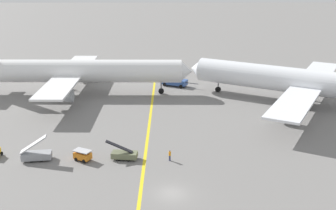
{
  "coord_description": "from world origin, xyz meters",
  "views": [
    {
      "loc": [
        -0.73,
        -49.61,
        29.02
      ],
      "look_at": [
        -0.36,
        25.41,
        4.0
      ],
      "focal_mm": 45.06,
      "sensor_mm": 36.0,
      "label": 1
    }
  ],
  "objects_px": {
    "pushback_tug": "(174,81)",
    "airliner_being_pushed": "(300,82)",
    "gse_belt_loader_portside": "(124,154)",
    "ground_crew_marshaller_foreground": "(170,155)",
    "gse_stair_truck_yellow": "(36,154)",
    "airliner_at_gate_left": "(78,71)",
    "gse_baggage_cart_near_cluster": "(83,155)"
  },
  "relations": [
    {
      "from": "airliner_at_gate_left",
      "to": "airliner_being_pushed",
      "type": "bearing_deg",
      "value": -8.91
    },
    {
      "from": "airliner_at_gate_left",
      "to": "gse_baggage_cart_near_cluster",
      "type": "xyz_separation_m",
      "value": [
        7.59,
        -36.01,
        -4.52
      ]
    },
    {
      "from": "pushback_tug",
      "to": "gse_baggage_cart_near_cluster",
      "type": "xyz_separation_m",
      "value": [
        -15.03,
        -42.46,
        -0.41
      ]
    },
    {
      "from": "ground_crew_marshaller_foreground",
      "to": "gse_baggage_cart_near_cluster",
      "type": "bearing_deg",
      "value": 179.29
    },
    {
      "from": "airliner_being_pushed",
      "to": "pushback_tug",
      "type": "height_order",
      "value": "airliner_being_pushed"
    },
    {
      "from": "pushback_tug",
      "to": "airliner_being_pushed",
      "type": "bearing_deg",
      "value": -27.81
    },
    {
      "from": "gse_stair_truck_yellow",
      "to": "ground_crew_marshaller_foreground",
      "type": "relative_size",
      "value": 2.78
    },
    {
      "from": "airliner_being_pushed",
      "to": "gse_belt_loader_portside",
      "type": "relative_size",
      "value": 9.38
    },
    {
      "from": "airliner_being_pushed",
      "to": "gse_belt_loader_portside",
      "type": "xyz_separation_m",
      "value": [
        -35.58,
        -27.85,
        -4.16
      ]
    },
    {
      "from": "pushback_tug",
      "to": "gse_belt_loader_portside",
      "type": "xyz_separation_m",
      "value": [
        -8.6,
        -42.08,
        -0.45
      ]
    },
    {
      "from": "gse_belt_loader_portside",
      "to": "gse_stair_truck_yellow",
      "type": "bearing_deg",
      "value": -178.87
    },
    {
      "from": "airliner_being_pushed",
      "to": "gse_baggage_cart_near_cluster",
      "type": "xyz_separation_m",
      "value": [
        -42.01,
        -28.23,
        -4.12
      ]
    },
    {
      "from": "gse_stair_truck_yellow",
      "to": "airliner_being_pushed",
      "type": "bearing_deg",
      "value": 29.74
    },
    {
      "from": "gse_belt_loader_portside",
      "to": "airliner_being_pushed",
      "type": "bearing_deg",
      "value": 38.05
    },
    {
      "from": "airliner_at_gate_left",
      "to": "gse_baggage_cart_near_cluster",
      "type": "bearing_deg",
      "value": -78.1
    },
    {
      "from": "pushback_tug",
      "to": "gse_stair_truck_yellow",
      "type": "distance_m",
      "value": 47.84
    },
    {
      "from": "airliner_at_gate_left",
      "to": "gse_belt_loader_portside",
      "type": "relative_size",
      "value": 10.5
    },
    {
      "from": "airliner_being_pushed",
      "to": "gse_belt_loader_portside",
      "type": "height_order",
      "value": "airliner_being_pushed"
    },
    {
      "from": "gse_stair_truck_yellow",
      "to": "gse_baggage_cart_near_cluster",
      "type": "bearing_deg",
      "value": -0.88
    },
    {
      "from": "pushback_tug",
      "to": "ground_crew_marshaller_foreground",
      "type": "xyz_separation_m",
      "value": [
        -1.45,
        -42.63,
        -0.37
      ]
    },
    {
      "from": "airliner_at_gate_left",
      "to": "gse_belt_loader_portside",
      "type": "bearing_deg",
      "value": -68.53
    },
    {
      "from": "airliner_being_pushed",
      "to": "gse_baggage_cart_near_cluster",
      "type": "bearing_deg",
      "value": -146.1
    },
    {
      "from": "airliner_at_gate_left",
      "to": "airliner_being_pushed",
      "type": "xyz_separation_m",
      "value": [
        49.59,
        -7.78,
        -0.4
      ]
    },
    {
      "from": "airliner_at_gate_left",
      "to": "gse_baggage_cart_near_cluster",
      "type": "distance_m",
      "value": 37.08
    },
    {
      "from": "airliner_at_gate_left",
      "to": "pushback_tug",
      "type": "height_order",
      "value": "airliner_at_gate_left"
    },
    {
      "from": "gse_belt_loader_portside",
      "to": "ground_crew_marshaller_foreground",
      "type": "distance_m",
      "value": 7.17
    },
    {
      "from": "gse_stair_truck_yellow",
      "to": "gse_baggage_cart_near_cluster",
      "type": "distance_m",
      "value": 7.22
    },
    {
      "from": "gse_baggage_cart_near_cluster",
      "to": "gse_stair_truck_yellow",
      "type": "bearing_deg",
      "value": 179.12
    },
    {
      "from": "gse_belt_loader_portside",
      "to": "airliner_at_gate_left",
      "type": "bearing_deg",
      "value": 111.47
    },
    {
      "from": "pushback_tug",
      "to": "gse_baggage_cart_near_cluster",
      "type": "height_order",
      "value": "pushback_tug"
    },
    {
      "from": "ground_crew_marshaller_foreground",
      "to": "pushback_tug",
      "type": "bearing_deg",
      "value": 88.05
    },
    {
      "from": "airliner_at_gate_left",
      "to": "pushback_tug",
      "type": "bearing_deg",
      "value": 15.92
    }
  ]
}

